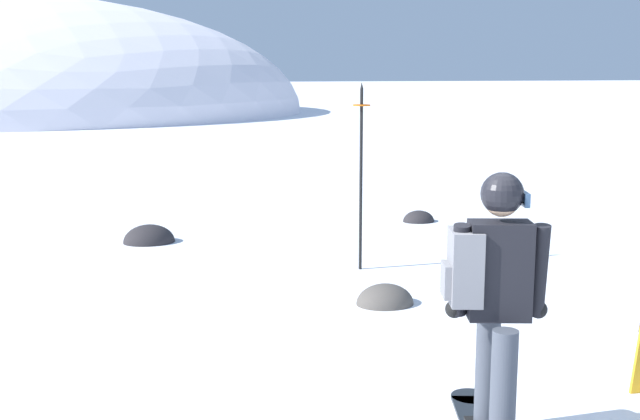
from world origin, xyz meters
TOP-DOWN VIEW (x-y plane):
  - ridge_peak_main at (-6.90, 41.56)m, footprint 30.98×27.88m
  - snowboarder_main at (0.50, 0.07)m, footprint 0.69×1.78m
  - piste_marker_far at (1.09, 4.61)m, footprint 0.20×0.20m
  - rock_dark at (0.91, 3.19)m, footprint 0.58×0.49m
  - rock_mid at (-1.23, 6.74)m, footprint 0.69×0.59m
  - rock_small at (2.84, 7.25)m, footprint 0.49×0.41m

SIDE VIEW (x-z plane):
  - ridge_peak_main at x=-6.90m, z-range -6.15..6.15m
  - rock_dark at x=0.91m, z-range -0.20..0.20m
  - rock_mid at x=-1.23m, z-range -0.24..0.24m
  - rock_small at x=2.84m, z-range -0.17..0.17m
  - snowboarder_main at x=0.50m, z-range 0.06..1.78m
  - piste_marker_far at x=1.09m, z-range 0.14..2.31m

